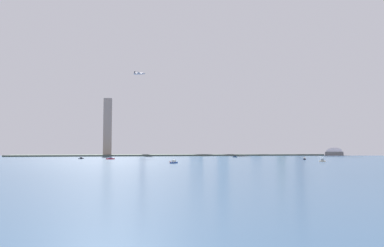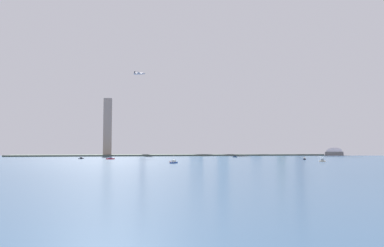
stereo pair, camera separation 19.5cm
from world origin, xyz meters
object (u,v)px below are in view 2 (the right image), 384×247
(skyscraper_6, at_px, (143,122))
(boat_4, at_px, (81,158))
(channel_buoy_0, at_px, (170,161))
(airplane, at_px, (139,74))
(skyscraper_2, at_px, (194,136))
(boat_1, at_px, (322,161))
(boat_5, at_px, (235,157))
(skyscraper_7, at_px, (198,136))
(skyscraper_5, at_px, (256,147))
(observation_tower, at_px, (300,108))
(skyscraper_1, at_px, (281,136))
(skyscraper_4, at_px, (223,126))
(boat_3, at_px, (110,159))
(boat_0, at_px, (174,162))
(skyscraper_0, at_px, (108,127))
(skyscraper_3, at_px, (298,127))
(stadium_dome, at_px, (330,152))
(boat_2, at_px, (304,159))

(skyscraper_6, bearing_deg, boat_4, -113.35)
(channel_buoy_0, distance_m, airplane, 414.08)
(airplane, bearing_deg, boat_4, -101.45)
(skyscraper_2, relative_size, boat_4, 10.37)
(boat_1, bearing_deg, boat_5, -59.69)
(skyscraper_7, bearing_deg, skyscraper_5, -23.86)
(observation_tower, bearing_deg, boat_1, -113.08)
(skyscraper_1, height_order, skyscraper_4, skyscraper_4)
(boat_5, bearing_deg, boat_3, -96.40)
(skyscraper_1, xyz_separation_m, airplane, (-419.31, -123.70, 146.81))
(boat_0, distance_m, boat_4, 266.72)
(skyscraper_5, relative_size, channel_buoy_0, 20.38)
(skyscraper_0, height_order, airplane, airplane)
(skyscraper_3, xyz_separation_m, channel_buoy_0, (-401.33, -398.63, -75.42))
(boat_3, relative_size, boat_5, 1.37)
(boat_0, bearing_deg, stadium_dome, 159.36)
(stadium_dome, relative_size, boat_4, 7.19)
(skyscraper_7, xyz_separation_m, boat_0, (-145.72, -543.23, -51.07))
(skyscraper_2, relative_size, boat_2, 9.53)
(observation_tower, bearing_deg, stadium_dome, -36.33)
(observation_tower, height_order, skyscraper_4, observation_tower)
(skyscraper_4, bearing_deg, boat_5, -98.22)
(boat_1, bearing_deg, skyscraper_4, -69.06)
(boat_3, relative_size, boat_4, 1.47)
(channel_buoy_0, height_order, airplane, airplane)
(skyscraper_1, height_order, boat_0, skyscraper_1)
(skyscraper_7, height_order, boat_2, skyscraper_7)
(boat_1, distance_m, channel_buoy_0, 233.18)
(skyscraper_0, relative_size, boat_4, 13.65)
(skyscraper_0, xyz_separation_m, skyscraper_3, (506.73, -25.64, 3.90))
(skyscraper_0, height_order, boat_5, skyscraper_0)
(skyscraper_7, distance_m, boat_4, 435.01)
(observation_tower, relative_size, channel_buoy_0, 120.33)
(skyscraper_7, distance_m, boat_1, 534.37)
(airplane, bearing_deg, boat_2, -26.01)
(observation_tower, relative_size, skyscraper_3, 1.84)
(skyscraper_6, bearing_deg, skyscraper_1, -0.84)
(stadium_dome, relative_size, boat_3, 4.88)
(stadium_dome, bearing_deg, boat_3, -157.40)
(skyscraper_4, relative_size, boat_4, 15.15)
(boat_1, bearing_deg, stadium_dome, -104.65)
(observation_tower, relative_size, skyscraper_0, 2.03)
(observation_tower, height_order, skyscraper_7, observation_tower)
(skyscraper_2, height_order, boat_1, skyscraper_2)
(skyscraper_4, bearing_deg, observation_tower, -3.63)
(observation_tower, xyz_separation_m, boat_0, (-427.10, -475.95, -130.77))
(skyscraper_2, relative_size, boat_5, 9.64)
(skyscraper_3, height_order, skyscraper_7, skyscraper_3)
(skyscraper_5, bearing_deg, skyscraper_6, 170.22)
(skyscraper_0, relative_size, skyscraper_2, 1.32)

